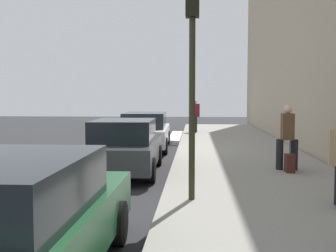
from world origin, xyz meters
name	(u,v)px	position (x,y,z in m)	size (l,w,h in m)	color
ground_plane	(152,152)	(0.00, 0.00, 0.00)	(56.00, 56.00, 0.00)	#28282B
sidewalk	(237,151)	(0.00, -3.30, 0.07)	(28.00, 4.60, 0.15)	gray
lane_stripe_centre	(71,151)	(0.00, 3.20, 0.00)	(28.00, 0.14, 0.01)	gold
snow_bank_curb	(176,137)	(4.62, -0.70, 0.11)	(5.06, 0.56, 0.22)	white
parked_car_green	(13,225)	(-11.45, 0.29, 0.76)	(4.68, 1.92, 1.51)	black
parked_car_charcoal	(125,146)	(-4.44, 0.29, 0.76)	(4.25, 1.98, 1.51)	black
parked_car_white	(145,131)	(0.71, 0.34, 0.76)	(4.72, 2.01, 1.51)	black
pedestrian_burgundy_coat	(195,115)	(7.36, -1.66, 1.13)	(0.60, 0.53, 1.84)	black
pedestrian_brown_coat	(287,135)	(-4.41, -4.19, 1.10)	(0.50, 0.59, 1.77)	black
traffic_light_pole	(192,52)	(-7.81, -1.62, 3.00)	(0.35, 0.26, 4.20)	#2D2D19
rolling_suitcase	(290,163)	(-4.79, -4.18, 0.40)	(0.34, 0.22, 0.84)	#471E19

